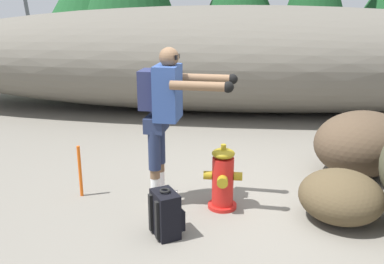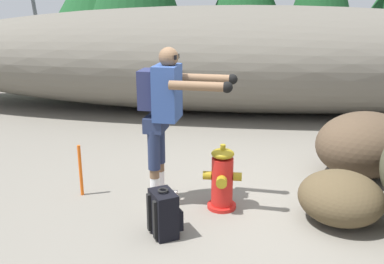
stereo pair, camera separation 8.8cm
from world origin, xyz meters
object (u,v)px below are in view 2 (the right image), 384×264
(spare_backpack, at_px, (164,214))
(boulder_mid, at_px, (365,144))
(fire_hydrant, at_px, (222,180))
(survey_stake, at_px, (81,170))
(boulder_small, at_px, (341,198))
(utility_worker, at_px, (166,107))

(spare_backpack, distance_m, boulder_mid, 2.85)
(fire_hydrant, height_order, survey_stake, fire_hydrant)
(boulder_mid, distance_m, boulder_small, 1.40)
(utility_worker, bearing_deg, spare_backpack, -77.42)
(utility_worker, bearing_deg, boulder_small, -1.75)
(spare_backpack, height_order, boulder_mid, boulder_mid)
(survey_stake, bearing_deg, boulder_mid, 16.20)
(spare_backpack, relative_size, survey_stake, 0.78)
(fire_hydrant, distance_m, survey_stake, 1.62)
(fire_hydrant, bearing_deg, boulder_small, -7.64)
(fire_hydrant, height_order, spare_backpack, fire_hydrant)
(fire_hydrant, distance_m, boulder_mid, 2.07)
(boulder_mid, xyz_separation_m, boulder_small, (-0.55, -1.28, -0.15))
(boulder_small, bearing_deg, utility_worker, 173.03)
(fire_hydrant, bearing_deg, utility_worker, 174.35)
(spare_backpack, bearing_deg, boulder_small, -16.17)
(boulder_mid, height_order, survey_stake, boulder_mid)
(survey_stake, bearing_deg, boulder_small, -6.25)
(utility_worker, relative_size, boulder_mid, 1.33)
(utility_worker, height_order, spare_backpack, utility_worker)
(boulder_small, height_order, survey_stake, survey_stake)
(spare_backpack, bearing_deg, fire_hydrant, 18.86)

